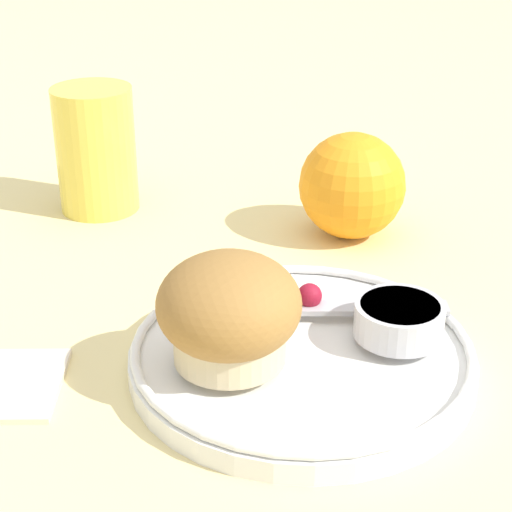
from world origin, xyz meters
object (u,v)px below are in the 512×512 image
Objects in this scene: butter_knife at (325,308)px; orange_fruit at (352,186)px; muffin at (229,312)px; juice_glass at (96,150)px.

orange_fruit is (0.04, 0.16, 0.02)m from butter_knife.
orange_fruit is at bearing 78.43° from butter_knife.
juice_glass is at bearing 113.50° from muffin.
juice_glass is (-0.12, 0.27, 0.00)m from muffin.
juice_glass is (-0.18, 0.22, 0.03)m from butter_knife.
muffin is at bearing -114.11° from orange_fruit.
butter_knife is (0.06, 0.06, -0.03)m from muffin.
orange_fruit is 0.22m from juice_glass.
muffin is 0.30m from juice_glass.
juice_glass reaches higher than butter_knife.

